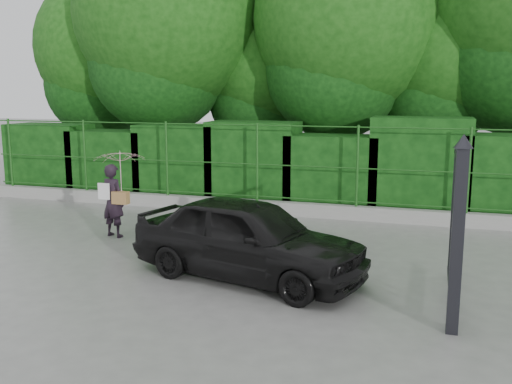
% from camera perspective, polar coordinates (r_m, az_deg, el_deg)
% --- Properties ---
extents(ground, '(80.00, 80.00, 0.00)m').
position_cam_1_polar(ground, '(9.49, -10.43, -7.44)').
color(ground, gray).
extents(kerb, '(14.00, 0.25, 0.30)m').
position_cam_1_polar(kerb, '(13.46, -1.51, -1.37)').
color(kerb, '#9E9E99').
rests_on(kerb, ground).
extents(fence, '(14.13, 0.06, 1.80)m').
position_cam_1_polar(fence, '(13.22, -0.63, 3.03)').
color(fence, '#1D5219').
rests_on(fence, kerb).
extents(hedge, '(14.20, 1.20, 2.24)m').
position_cam_1_polar(hedge, '(14.23, 0.17, 2.64)').
color(hedge, black).
rests_on(hedge, ground).
extents(trees, '(17.10, 6.15, 8.08)m').
position_cam_1_polar(trees, '(16.12, 6.32, 16.43)').
color(trees, black).
rests_on(trees, ground).
extents(gate, '(0.22, 2.33, 2.36)m').
position_cam_1_polar(gate, '(7.44, 19.40, -3.28)').
color(gate, black).
rests_on(gate, ground).
extents(woman, '(1.00, 1.02, 1.70)m').
position_cam_1_polar(woman, '(11.35, -13.58, 1.18)').
color(woman, black).
rests_on(woman, ground).
extents(car, '(3.94, 2.36, 1.26)m').
position_cam_1_polar(car, '(8.68, -0.81, -4.63)').
color(car, black).
rests_on(car, ground).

